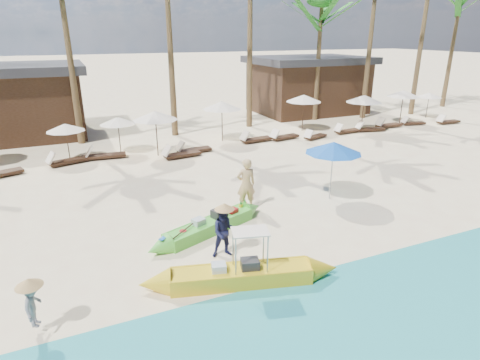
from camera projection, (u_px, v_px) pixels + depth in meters
name	position (u px, v px, depth m)	size (l,w,h in m)	color
ground	(226.00, 242.00, 12.34)	(240.00, 240.00, 0.00)	#F7E8B6
wet_sand_strip	(319.00, 353.00, 8.05)	(240.00, 4.50, 0.01)	tan
green_canoe	(210.00, 226.00, 12.88)	(4.97, 2.20, 0.66)	#50C33B
yellow_canoe	(241.00, 275.00, 10.21)	(5.63, 1.83, 1.49)	gold
tourist	(246.00, 184.00, 14.33)	(0.70, 0.46, 1.92)	tan
vendor_green	(225.00, 232.00, 11.31)	(0.74, 0.58, 1.53)	#16193D
vendor_yellow	(33.00, 305.00, 8.39)	(0.67, 0.39, 1.04)	gray
blue_umbrella	(334.00, 148.00, 14.84)	(2.10, 2.10, 2.27)	#99999E
resort_parasol_4	(65.00, 127.00, 19.54)	(1.83, 1.83, 1.89)	#382317
lounger_4_right	(66.00, 160.00, 19.46)	(2.03, 1.11, 0.66)	#382317
resort_parasol_5	(118.00, 121.00, 20.83)	(1.87, 1.87, 1.92)	#382317
lounger_5_left	(104.00, 155.00, 20.35)	(1.99, 0.78, 0.66)	#382317
resort_parasol_6	(155.00, 115.00, 20.24)	(2.28, 2.28, 2.34)	#382317
lounger_6_left	(180.00, 154.00, 20.51)	(2.03, 0.83, 0.67)	#382317
lounger_6_right	(192.00, 149.00, 21.34)	(1.92, 0.69, 0.64)	#382317
resort_parasol_7	(222.00, 105.00, 23.06)	(2.28, 2.28, 2.35)	#382317
lounger_7_left	(255.00, 139.00, 23.42)	(2.03, 0.80, 0.67)	#382317
lounger_7_right	(283.00, 136.00, 23.99)	(1.97, 0.89, 0.64)	#382317
resort_parasol_8	(304.00, 98.00, 25.60)	(2.26, 2.26, 2.33)	#382317
lounger_8_left	(314.00, 136.00, 24.15)	(1.74, 0.98, 0.56)	#382317
resort_parasol_9	(364.00, 99.00, 25.32)	(2.28, 2.28, 2.35)	#382317
lounger_9_left	(346.00, 130.00, 25.50)	(1.80, 0.65, 0.60)	#382317
lounger_9_right	(369.00, 128.00, 26.00)	(1.98, 0.99, 0.64)	#382317
resort_parasol_10	(404.00, 94.00, 27.69)	(2.24, 2.24, 2.31)	#382317
lounger_10_left	(387.00, 124.00, 27.01)	(1.98, 0.65, 0.67)	#382317
lounger_10_right	(412.00, 122.00, 27.79)	(1.77, 0.88, 0.58)	#382317
resort_parasol_11	(429.00, 95.00, 29.73)	(1.82, 1.82, 1.88)	#382317
lounger_11_left	(447.00, 121.00, 28.17)	(1.82, 0.64, 0.61)	#382317
palm_6	(321.00, 17.00, 27.21)	(2.08, 2.08, 8.51)	brown
palm_9	(460.00, 6.00, 32.15)	(2.08, 2.08, 9.82)	brown
pavilion_east	(307.00, 84.00, 31.89)	(8.80, 6.60, 4.30)	#382317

